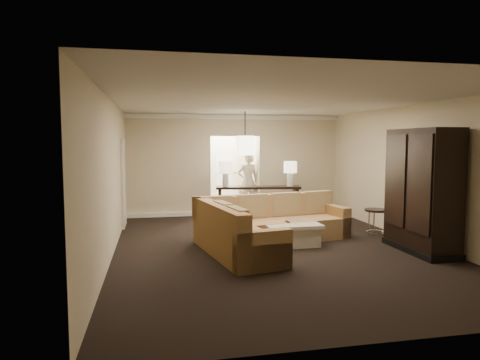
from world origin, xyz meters
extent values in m
plane|color=black|center=(0.00, 0.00, 0.00)|extent=(8.00, 8.00, 0.00)
cube|color=beige|center=(0.00, 4.00, 1.40)|extent=(6.00, 0.04, 2.80)
cube|color=beige|center=(0.00, -4.00, 1.40)|extent=(6.00, 0.04, 2.80)
cube|color=beige|center=(-3.00, 0.00, 1.40)|extent=(0.04, 8.00, 2.80)
cube|color=beige|center=(3.00, 0.00, 1.40)|extent=(0.04, 8.00, 2.80)
cube|color=silver|center=(0.00, 0.00, 2.80)|extent=(6.00, 8.00, 0.02)
cube|color=white|center=(0.00, 3.95, 2.73)|extent=(6.00, 0.10, 0.12)
cube|color=white|center=(0.00, 3.95, 0.06)|extent=(6.00, 0.10, 0.12)
cube|color=silver|center=(-2.97, 2.80, 1.05)|extent=(0.05, 0.90, 2.10)
cube|color=white|center=(0.00, 5.00, 0.00)|extent=(1.40, 2.00, 0.01)
cube|color=beige|center=(-0.70, 5.00, 1.40)|extent=(0.04, 2.00, 2.80)
cube|color=beige|center=(0.70, 5.00, 1.40)|extent=(0.04, 2.00, 2.80)
cube|color=beige|center=(0.00, 6.00, 1.40)|extent=(1.40, 0.04, 2.80)
cube|color=silver|center=(0.00, 5.97, 1.05)|extent=(0.90, 0.05, 2.10)
cube|color=brown|center=(0.16, 0.60, 0.22)|extent=(3.28, 1.50, 0.44)
cube|color=brown|center=(-0.71, -0.79, 0.22)|extent=(1.20, 1.62, 0.44)
cube|color=brown|center=(0.10, 0.94, 0.69)|extent=(3.16, 0.82, 0.49)
cube|color=brown|center=(-1.15, -0.34, 0.69)|extent=(0.71, 2.54, 0.49)
cube|color=brown|center=(1.61, 0.87, 0.33)|extent=(0.38, 0.97, 0.65)
cube|color=brown|center=(-0.60, -1.42, 0.33)|extent=(0.97, 0.38, 0.65)
cube|color=olive|center=(-1.04, 0.68, 0.71)|extent=(0.67, 0.28, 0.49)
cube|color=olive|center=(-0.26, 0.82, 0.71)|extent=(0.67, 0.28, 0.49)
cube|color=olive|center=(0.52, 0.97, 0.71)|extent=(0.67, 0.28, 0.49)
cube|color=olive|center=(1.30, 1.11, 0.71)|extent=(0.67, 0.28, 0.49)
cube|color=olive|center=(-1.04, -0.21, 0.71)|extent=(0.28, 0.65, 0.49)
cube|color=olive|center=(-0.91, -0.94, 0.71)|extent=(0.28, 0.65, 0.49)
cube|color=white|center=(0.39, 0.32, 0.19)|extent=(0.99, 0.99, 0.37)
cube|color=white|center=(0.39, 0.32, 0.40)|extent=(1.10, 1.10, 0.07)
cube|color=black|center=(0.34, 0.26, 0.45)|extent=(0.06, 0.18, 0.02)
cube|color=beige|center=(0.56, 0.48, 0.44)|extent=(0.24, 0.33, 0.01)
cube|color=black|center=(0.46, 3.20, 0.83)|extent=(2.29, 0.83, 0.06)
cube|color=black|center=(-0.55, 3.35, 0.41)|extent=(0.15, 0.46, 0.81)
cube|color=black|center=(1.47, 3.05, 0.41)|extent=(0.15, 0.46, 0.81)
cube|color=black|center=(0.46, 3.20, 0.12)|extent=(2.18, 0.76, 0.04)
cube|color=black|center=(2.60, -0.78, 1.14)|extent=(0.63, 1.52, 2.28)
cube|color=black|center=(2.27, -1.16, 1.30)|extent=(0.03, 0.67, 1.74)
cube|color=black|center=(2.27, -0.40, 1.30)|extent=(0.03, 0.67, 1.74)
cube|color=black|center=(2.60, -0.78, 0.05)|extent=(0.67, 1.58, 0.11)
cylinder|color=black|center=(2.40, 0.50, 0.58)|extent=(0.48, 0.48, 0.04)
torus|color=silver|center=(2.40, 0.50, 0.11)|extent=(0.40, 0.40, 0.03)
cylinder|color=silver|center=(2.58, 0.46, 0.28)|extent=(0.03, 0.03, 0.57)
cylinder|color=silver|center=(2.34, 0.67, 0.28)|extent=(0.03, 0.03, 0.57)
cylinder|color=silver|center=(2.28, 0.36, 0.28)|extent=(0.03, 0.03, 0.57)
cylinder|color=silver|center=(-0.39, 3.33, 1.04)|extent=(0.16, 0.16, 0.36)
cylinder|color=#FFE6BF|center=(-0.39, 3.33, 1.37)|extent=(0.35, 0.35, 0.31)
cylinder|color=silver|center=(1.32, 3.07, 1.04)|extent=(0.16, 0.16, 0.36)
cylinder|color=#FFE6BF|center=(1.32, 3.07, 1.37)|extent=(0.35, 0.35, 0.31)
cylinder|color=black|center=(0.00, 2.70, 2.50)|extent=(0.02, 0.02, 0.60)
cube|color=#FFF0C6|center=(0.00, 2.70, 1.95)|extent=(0.38, 0.38, 0.48)
imported|color=beige|center=(0.45, 4.39, 0.97)|extent=(0.72, 0.50, 1.93)
camera|label=1|loc=(-2.26, -7.79, 2.02)|focal=32.00mm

